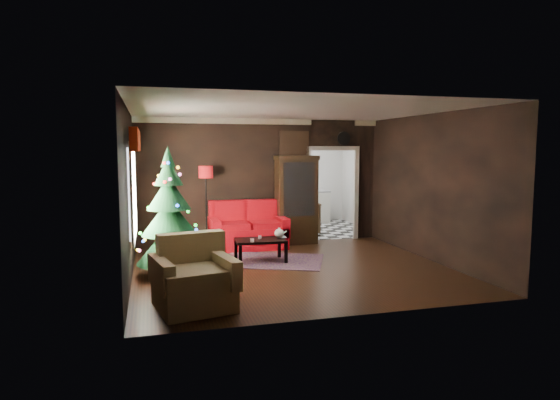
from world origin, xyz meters
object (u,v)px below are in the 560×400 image
object	(u,v)px
teapot	(279,233)
kitchen_table	(304,217)
wall_clock	(343,138)
armchair	(194,275)
floor_lamp	(206,211)
loveseat	(248,225)
christmas_tree	(169,214)
coffee_table	(260,250)
curio_cabinet	(296,202)

from	to	relation	value
teapot	kitchen_table	distance (m)	3.30
teapot	wall_clock	bearing A→B (deg)	40.38
armchair	floor_lamp	bearing A→B (deg)	69.08
wall_clock	floor_lamp	bearing A→B (deg)	-172.94
floor_lamp	armchair	bearing A→B (deg)	-99.10
loveseat	christmas_tree	bearing A→B (deg)	-132.48
christmas_tree	coffee_table	distance (m)	1.96
armchair	teapot	size ratio (longest dim) A/B	4.94
loveseat	coffee_table	bearing A→B (deg)	-91.48
wall_clock	christmas_tree	bearing A→B (deg)	-150.75
christmas_tree	loveseat	bearing A→B (deg)	47.52
curio_cabinet	christmas_tree	xyz separation A→B (m)	(-2.87, -2.10, 0.10)
loveseat	floor_lamp	bearing A→B (deg)	-179.89
curio_cabinet	christmas_tree	size ratio (longest dim) A/B	0.89
floor_lamp	coffee_table	distance (m)	1.70
floor_lamp	christmas_tree	size ratio (longest dim) A/B	0.90
coffee_table	curio_cabinet	bearing A→B (deg)	52.78
curio_cabinet	teapot	size ratio (longest dim) A/B	9.25
coffee_table	teapot	distance (m)	0.49
loveseat	coffee_table	xyz separation A→B (m)	(-0.03, -1.34, -0.28)
coffee_table	teapot	world-z (taller)	teapot
curio_cabinet	floor_lamp	bearing A→B (deg)	-173.81
armchair	teapot	distance (m)	3.03
christmas_tree	teapot	bearing A→B (deg)	15.51
kitchen_table	curio_cabinet	bearing A→B (deg)	-114.44
loveseat	armchair	world-z (taller)	loveseat
loveseat	armchair	bearing A→B (deg)	-111.83
coffee_table	floor_lamp	bearing A→B (deg)	122.75
floor_lamp	coffee_table	size ratio (longest dim) A/B	2.02
christmas_tree	armchair	xyz separation A→B (m)	(0.23, -1.84, -0.59)
loveseat	floor_lamp	size ratio (longest dim) A/B	0.89
armchair	coffee_table	size ratio (longest dim) A/B	1.08
loveseat	armchair	distance (m)	4.01
floor_lamp	armchair	size ratio (longest dim) A/B	1.88
loveseat	wall_clock	world-z (taller)	wall_clock
christmas_tree	wall_clock	xyz separation A→B (m)	(4.07, 2.28, 1.33)
floor_lamp	coffee_table	xyz separation A→B (m)	(0.86, -1.34, -0.61)
christmas_tree	coffee_table	xyz separation A→B (m)	(1.69, 0.54, -0.83)
curio_cabinet	christmas_tree	distance (m)	3.56
curio_cabinet	armchair	bearing A→B (deg)	-123.83
coffee_table	teapot	size ratio (longest dim) A/B	4.58
curio_cabinet	floor_lamp	world-z (taller)	curio_cabinet
wall_clock	curio_cabinet	bearing A→B (deg)	-171.47
christmas_tree	armchair	size ratio (longest dim) A/B	2.09
wall_clock	kitchen_table	size ratio (longest dim) A/B	0.43
floor_lamp	kitchen_table	distance (m)	3.19
armchair	wall_clock	world-z (taller)	wall_clock
floor_lamp	curio_cabinet	bearing A→B (deg)	6.19
loveseat	kitchen_table	world-z (taller)	loveseat
loveseat	kitchen_table	size ratio (longest dim) A/B	2.27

